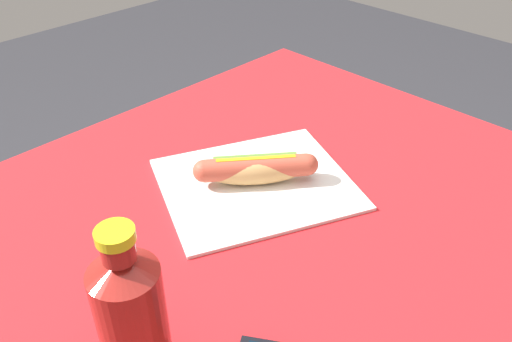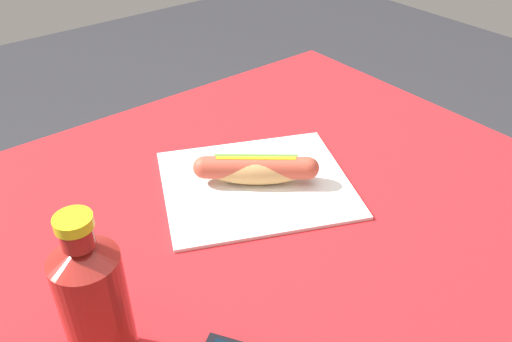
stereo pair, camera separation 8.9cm
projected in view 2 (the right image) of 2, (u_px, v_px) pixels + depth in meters
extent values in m
cylinder|color=brown|center=(502.00, 340.00, 1.10)|extent=(0.07, 0.07, 0.69)
cylinder|color=brown|center=(302.00, 197.00, 1.50)|extent=(0.07, 0.07, 0.69)
cube|color=brown|center=(247.00, 214.00, 0.88)|extent=(1.03, 0.78, 0.03)
cube|color=red|center=(246.00, 206.00, 0.87)|extent=(1.09, 0.84, 0.00)
cube|color=silver|center=(256.00, 184.00, 0.91)|extent=(0.40, 0.38, 0.01)
ellipsoid|color=tan|center=(256.00, 171.00, 0.89)|extent=(0.16, 0.14, 0.05)
cylinder|color=#BC4C38|center=(256.00, 168.00, 0.89)|extent=(0.16, 0.14, 0.04)
sphere|color=#BC4C38|center=(308.00, 168.00, 0.89)|extent=(0.04, 0.04, 0.04)
sphere|color=#BC4C38|center=(204.00, 167.00, 0.89)|extent=(0.04, 0.04, 0.04)
cube|color=yellow|center=(256.00, 159.00, 0.88)|extent=(0.11, 0.09, 0.00)
cylinder|color=#568433|center=(256.00, 160.00, 0.90)|extent=(0.12, 0.11, 0.02)
cylinder|color=maroon|center=(97.00, 314.00, 0.58)|extent=(0.07, 0.07, 0.17)
cone|color=maroon|center=(81.00, 252.00, 0.52)|extent=(0.07, 0.07, 0.02)
cylinder|color=maroon|center=(77.00, 236.00, 0.51)|extent=(0.03, 0.03, 0.02)
cylinder|color=yellow|center=(73.00, 222.00, 0.50)|extent=(0.04, 0.04, 0.01)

